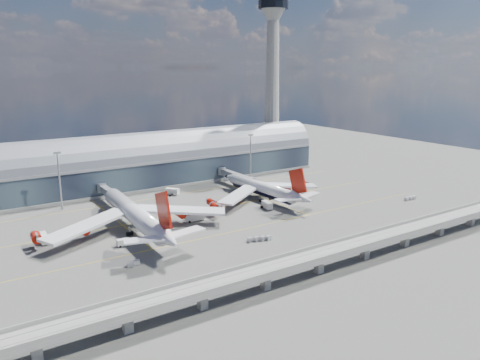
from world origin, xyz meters
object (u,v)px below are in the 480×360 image
service_truck_2 (194,217)px  airliner_right (264,189)px  service_truck_4 (236,197)px  control_tower (272,83)px  cargo_train_2 (410,198)px  floodlight_mast_left (60,179)px  service_truck_1 (123,243)px  cargo_train_0 (134,264)px  cargo_train_1 (259,239)px  airliner_left (136,215)px  service_truck_3 (267,205)px  service_truck_5 (172,191)px  service_truck_0 (44,238)px  floodlight_mast_right (251,156)px

service_truck_2 → airliner_right: bearing=-72.9°
service_truck_4 → control_tower: bearing=45.9°
airliner_right → cargo_train_2: (57.38, -38.20, -4.32)m
floodlight_mast_left → service_truck_1: bearing=-82.2°
cargo_train_0 → cargo_train_1: (45.59, -3.81, 0.01)m
airliner_left → service_truck_1: (-9.13, -10.75, -5.40)m
service_truck_2 → cargo_train_0: 46.51m
service_truck_3 → service_truck_4: size_ratio=1.21×
airliner_right → service_truck_5: (-32.44, 31.38, -3.50)m
airliner_right → service_truck_3: (-7.34, -12.74, -3.51)m
service_truck_4 → service_truck_5: size_ratio=0.85×
floodlight_mast_left → airliner_left: (16.84, -45.87, -6.93)m
floodlight_mast_left → airliner_left: 49.36m
service_truck_0 → service_truck_1: size_ratio=1.67×
floodlight_mast_right → service_truck_0: bearing=-161.8°
airliner_right → service_truck_3: airliner_right is taller
airliner_left → floodlight_mast_right: bearing=31.3°
cargo_train_1 → airliner_right: bearing=-55.2°
service_truck_0 → cargo_train_1: bearing=-30.7°
service_truck_2 → cargo_train_2: size_ratio=1.23×
airliner_left → cargo_train_0: bearing=-110.5°
floodlight_mast_left → service_truck_2: 62.70m
service_truck_2 → service_truck_4: size_ratio=1.50×
airliner_right → cargo_train_2: size_ratio=8.96×
floodlight_mast_left → service_truck_4: size_ratio=4.50×
service_truck_3 → cargo_train_1: (-25.80, -30.50, -0.81)m
service_truck_0 → cargo_train_0: bearing=-60.9°
floodlight_mast_left → control_tower: bearing=11.7°
control_tower → service_truck_0: bearing=-156.3°
airliner_right → service_truck_3: size_ratio=9.03×
service_truck_1 → cargo_train_1: (42.56, -21.90, -0.49)m
floodlight_mast_right → cargo_train_2: size_ratio=3.70×
airliner_right → floodlight_mast_left: bearing=153.9°
airliner_right → service_truck_1: size_ratio=13.78×
floodlight_mast_left → floodlight_mast_right: (100.00, 0.00, 0.00)m
floodlight_mast_right → airliner_right: 39.90m
service_truck_3 → service_truck_4: bearing=115.0°
floodlight_mast_left → cargo_train_1: 94.11m
service_truck_0 → service_truck_4: service_truck_4 is taller
airliner_left → cargo_train_2: airliner_left is taller
control_tower → service_truck_3: control_tower is taller
control_tower → airliner_left: 146.41m
service_truck_1 → cargo_train_0: size_ratio=0.96×
airliner_left → airliner_right: (66.56, 10.59, -1.58)m
service_truck_0 → service_truck_2: (55.89, -8.10, -0.01)m
service_truck_0 → floodlight_mast_right: bearing=19.5°
service_truck_3 → control_tower: bearing=63.3°
airliner_left → service_truck_0: size_ratio=10.21×
control_tower → service_truck_4: 99.30m
service_truck_2 → service_truck_4: 34.43m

